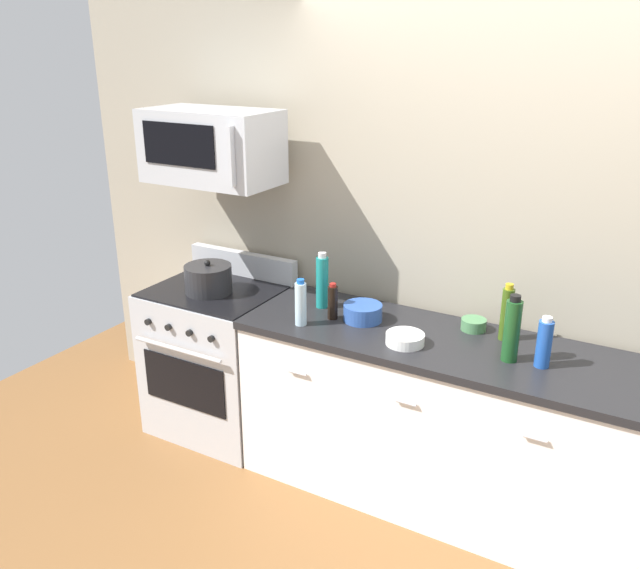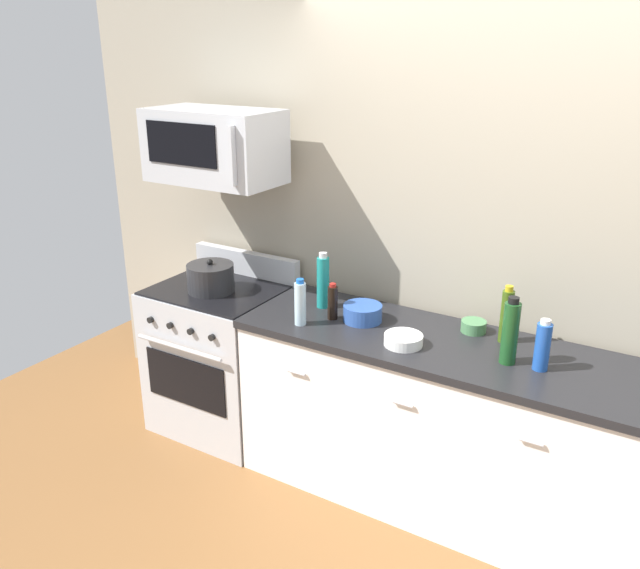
{
  "view_description": "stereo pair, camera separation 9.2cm",
  "coord_description": "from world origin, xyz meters",
  "px_view_note": "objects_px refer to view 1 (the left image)",
  "views": [
    {
      "loc": [
        0.67,
        -2.84,
        2.32
      ],
      "look_at": [
        -0.91,
        -0.05,
        1.11
      ],
      "focal_mm": 37.01,
      "sensor_mm": 36.0,
      "label": 1
    },
    {
      "loc": [
        0.75,
        -2.8,
        2.32
      ],
      "look_at": [
        -0.91,
        -0.05,
        1.11
      ],
      "focal_mm": 37.01,
      "sensor_mm": 36.0,
      "label": 2
    }
  ],
  "objects_px": {
    "bottle_olive_oil": "(507,313)",
    "bowl_green_glaze": "(474,324)",
    "bottle_wine_green": "(512,330)",
    "microwave": "(212,146)",
    "bottle_sparkling_teal": "(322,281)",
    "bottle_water_clear": "(301,303)",
    "bottle_soy_sauce_dark": "(333,302)",
    "bowl_blue_mixing": "(363,312)",
    "range_oven": "(219,358)",
    "bowl_white_ceramic": "(405,338)",
    "bottle_soda_blue": "(544,343)",
    "stockpot": "(208,279)"
  },
  "relations": [
    {
      "from": "bottle_water_clear",
      "to": "bowl_green_glaze",
      "type": "height_order",
      "value": "bottle_water_clear"
    },
    {
      "from": "bottle_sparkling_teal",
      "to": "bottle_soy_sauce_dark",
      "type": "relative_size",
      "value": 1.59
    },
    {
      "from": "bottle_soy_sauce_dark",
      "to": "bowl_white_ceramic",
      "type": "height_order",
      "value": "bottle_soy_sauce_dark"
    },
    {
      "from": "range_oven",
      "to": "bowl_green_glaze",
      "type": "relative_size",
      "value": 8.44
    },
    {
      "from": "bowl_white_ceramic",
      "to": "bowl_green_glaze",
      "type": "height_order",
      "value": "bowl_green_glaze"
    },
    {
      "from": "bottle_olive_oil",
      "to": "bowl_white_ceramic",
      "type": "xyz_separation_m",
      "value": [
        -0.4,
        -0.29,
        -0.11
      ]
    },
    {
      "from": "range_oven",
      "to": "bottle_water_clear",
      "type": "distance_m",
      "value": 0.92
    },
    {
      "from": "bottle_sparkling_teal",
      "to": "bowl_white_ceramic",
      "type": "height_order",
      "value": "bottle_sparkling_teal"
    },
    {
      "from": "range_oven",
      "to": "bottle_wine_green",
      "type": "bearing_deg",
      "value": -1.69
    },
    {
      "from": "bottle_water_clear",
      "to": "bottle_olive_oil",
      "type": "bearing_deg",
      "value": 19.56
    },
    {
      "from": "bottle_sparkling_teal",
      "to": "stockpot",
      "type": "xyz_separation_m",
      "value": [
        -0.68,
        -0.13,
        -0.07
      ]
    },
    {
      "from": "bottle_soda_blue",
      "to": "bottle_water_clear",
      "type": "distance_m",
      "value": 1.19
    },
    {
      "from": "bottle_sparkling_teal",
      "to": "stockpot",
      "type": "relative_size",
      "value": 1.15
    },
    {
      "from": "bowl_blue_mixing",
      "to": "stockpot",
      "type": "distance_m",
      "value": 0.96
    },
    {
      "from": "bowl_blue_mixing",
      "to": "bottle_sparkling_teal",
      "type": "bearing_deg",
      "value": 168.54
    },
    {
      "from": "bottle_soda_blue",
      "to": "bottle_water_clear",
      "type": "xyz_separation_m",
      "value": [
        -1.19,
        -0.14,
        0.0
      ]
    },
    {
      "from": "bottle_wine_green",
      "to": "stockpot",
      "type": "bearing_deg",
      "value": -179.94
    },
    {
      "from": "bottle_sparkling_teal",
      "to": "bowl_blue_mixing",
      "type": "distance_m",
      "value": 0.3
    },
    {
      "from": "bottle_water_clear",
      "to": "bottle_wine_green",
      "type": "relative_size",
      "value": 0.77
    },
    {
      "from": "bottle_soy_sauce_dark",
      "to": "bottle_water_clear",
      "type": "distance_m",
      "value": 0.18
    },
    {
      "from": "bowl_green_glaze",
      "to": "bottle_soda_blue",
      "type": "bearing_deg",
      "value": -31.11
    },
    {
      "from": "bottle_wine_green",
      "to": "bowl_green_glaze",
      "type": "xyz_separation_m",
      "value": [
        -0.24,
        0.25,
        -0.12
      ]
    },
    {
      "from": "bowl_blue_mixing",
      "to": "bottle_water_clear",
      "type": "bearing_deg",
      "value": -141.0
    },
    {
      "from": "range_oven",
      "to": "bowl_blue_mixing",
      "type": "relative_size",
      "value": 5.24
    },
    {
      "from": "bottle_olive_oil",
      "to": "bottle_sparkling_teal",
      "type": "distance_m",
      "value": 0.99
    },
    {
      "from": "microwave",
      "to": "bowl_white_ceramic",
      "type": "height_order",
      "value": "microwave"
    },
    {
      "from": "microwave",
      "to": "stockpot",
      "type": "bearing_deg",
      "value": -90.13
    },
    {
      "from": "bottle_soda_blue",
      "to": "bottle_sparkling_teal",
      "type": "bearing_deg",
      "value": 174.28
    },
    {
      "from": "bottle_water_clear",
      "to": "bowl_blue_mixing",
      "type": "height_order",
      "value": "bottle_water_clear"
    },
    {
      "from": "microwave",
      "to": "bottle_soy_sauce_dark",
      "type": "xyz_separation_m",
      "value": [
        0.81,
        -0.08,
        -0.74
      ]
    },
    {
      "from": "microwave",
      "to": "bottle_sparkling_teal",
      "type": "xyz_separation_m",
      "value": [
        0.68,
        0.04,
        -0.68
      ]
    },
    {
      "from": "range_oven",
      "to": "bottle_soda_blue",
      "type": "bearing_deg",
      "value": -1.2
    },
    {
      "from": "bottle_soy_sauce_dark",
      "to": "bowl_white_ceramic",
      "type": "xyz_separation_m",
      "value": [
        0.45,
        -0.1,
        -0.07
      ]
    },
    {
      "from": "bottle_soy_sauce_dark",
      "to": "bowl_blue_mixing",
      "type": "height_order",
      "value": "bottle_soy_sauce_dark"
    },
    {
      "from": "bottle_olive_oil",
      "to": "stockpot",
      "type": "height_order",
      "value": "bottle_olive_oil"
    },
    {
      "from": "microwave",
      "to": "bowl_white_ceramic",
      "type": "distance_m",
      "value": 1.5
    },
    {
      "from": "range_oven",
      "to": "bottle_soda_blue",
      "type": "relative_size",
      "value": 4.43
    },
    {
      "from": "microwave",
      "to": "bottle_wine_green",
      "type": "distance_m",
      "value": 1.87
    },
    {
      "from": "microwave",
      "to": "bowl_white_ceramic",
      "type": "bearing_deg",
      "value": -7.89
    },
    {
      "from": "range_oven",
      "to": "bottle_water_clear",
      "type": "xyz_separation_m",
      "value": [
        0.7,
        -0.18,
        0.57
      ]
    },
    {
      "from": "bottle_soda_blue",
      "to": "stockpot",
      "type": "distance_m",
      "value": 1.89
    },
    {
      "from": "bowl_white_ceramic",
      "to": "bowl_green_glaze",
      "type": "xyz_separation_m",
      "value": [
        0.24,
        0.32,
        0.0
      ]
    },
    {
      "from": "bottle_soda_blue",
      "to": "range_oven",
      "type": "bearing_deg",
      "value": 178.8
    },
    {
      "from": "bottle_water_clear",
      "to": "bowl_blue_mixing",
      "type": "distance_m",
      "value": 0.33
    },
    {
      "from": "bottle_olive_oil",
      "to": "bottle_water_clear",
      "type": "relative_size",
      "value": 1.17
    },
    {
      "from": "microwave",
      "to": "bottle_sparkling_teal",
      "type": "relative_size",
      "value": 2.37
    },
    {
      "from": "bottle_olive_oil",
      "to": "bowl_white_ceramic",
      "type": "bearing_deg",
      "value": -144.21
    },
    {
      "from": "bottle_olive_oil",
      "to": "bowl_green_glaze",
      "type": "height_order",
      "value": "bottle_olive_oil"
    },
    {
      "from": "microwave",
      "to": "bowl_blue_mixing",
      "type": "xyz_separation_m",
      "value": [
        0.96,
        -0.02,
        -0.78
      ]
    },
    {
      "from": "bowl_green_glaze",
      "to": "bottle_water_clear",
      "type": "bearing_deg",
      "value": -154.8
    }
  ]
}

